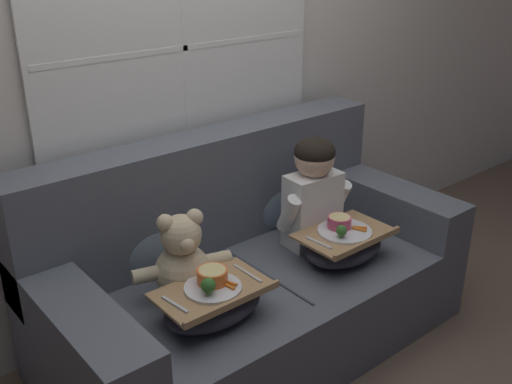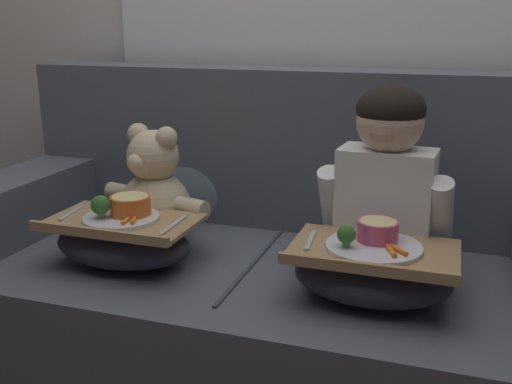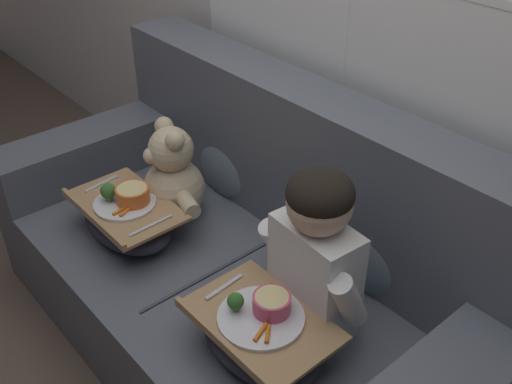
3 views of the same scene
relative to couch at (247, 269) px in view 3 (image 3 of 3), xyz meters
name	(u,v)px [view 3 (image 3 of 3)]	position (x,y,z in m)	size (l,w,h in m)	color
ground_plane	(232,343)	(0.00, -0.08, -0.33)	(14.00, 14.00, 0.00)	brown
couch	(247,269)	(0.00, 0.00, 0.00)	(1.92, 0.94, 0.95)	#565B66
throw_pillow_behind_child	(370,244)	(0.37, 0.21, 0.23)	(0.34, 0.16, 0.35)	slate
throw_pillow_behind_teddy	(227,156)	(-0.37, 0.21, 0.23)	(0.35, 0.17, 0.36)	slate
child_figure	(316,245)	(0.37, -0.05, 0.36)	(0.39, 0.19, 0.54)	white
teddy_bear	(172,178)	(-0.37, -0.05, 0.24)	(0.42, 0.30, 0.39)	beige
lap_tray_child	(261,334)	(0.37, -0.26, 0.15)	(0.43, 0.29, 0.21)	#2D2D38
lap_tray_teddy	(127,218)	(-0.37, -0.26, 0.15)	(0.44, 0.28, 0.22)	#2D2D38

